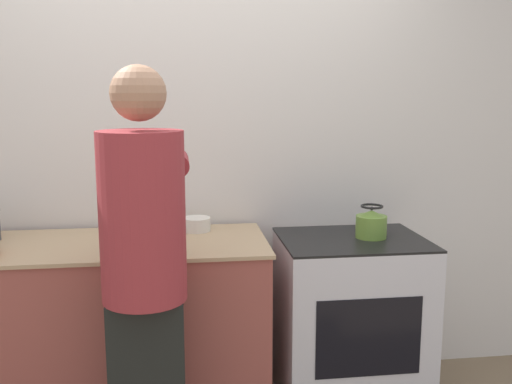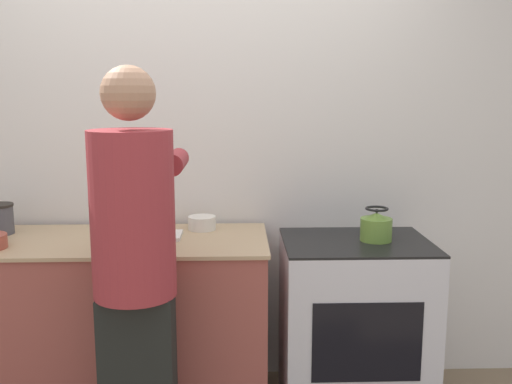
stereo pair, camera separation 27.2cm
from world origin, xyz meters
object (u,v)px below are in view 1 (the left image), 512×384
(kettle, at_px, (371,224))
(knife, at_px, (145,237))
(oven, at_px, (350,321))
(person, at_px, (144,266))
(cutting_board, at_px, (149,238))

(kettle, bearing_deg, knife, 178.77)
(oven, distance_m, kettle, 0.53)
(person, xyz_separation_m, kettle, (1.11, 0.50, 0.02))
(knife, distance_m, kettle, 1.14)
(knife, xyz_separation_m, kettle, (1.14, -0.02, 0.04))
(oven, bearing_deg, person, -154.11)
(knife, bearing_deg, kettle, -28.56)
(knife, bearing_deg, person, -114.35)
(person, bearing_deg, knife, 92.99)
(person, distance_m, kettle, 1.22)
(oven, bearing_deg, kettle, 2.30)
(cutting_board, height_order, kettle, kettle)
(person, height_order, kettle, person)
(oven, height_order, kettle, kettle)
(cutting_board, bearing_deg, person, -89.01)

